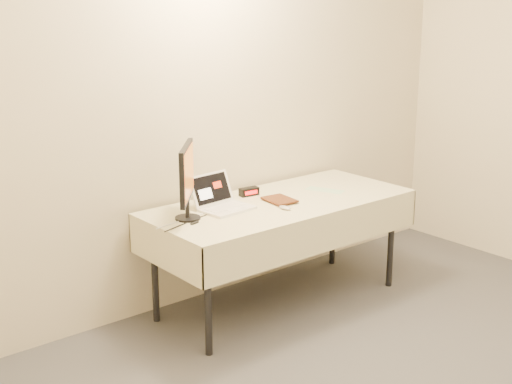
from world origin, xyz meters
TOP-DOWN VIEW (x-y plane):
  - back_wall at (0.00, 2.50)m, footprint 4.00×0.10m
  - table at (0.00, 2.05)m, footprint 1.86×0.81m
  - laptop at (-0.41, 2.17)m, footprint 0.35×0.34m
  - monitor at (-0.70, 2.11)m, footprint 0.32×0.36m
  - book at (-0.09, 2.05)m, footprint 0.17×0.04m
  - alarm_clock at (-0.08, 2.29)m, footprint 0.14×0.07m
  - clicker at (-0.10, 1.88)m, footprint 0.06×0.10m
  - paper_form at (0.43, 2.05)m, footprint 0.20×0.29m
  - usb_dongle at (-0.72, 2.01)m, footprint 0.06×0.03m

SIDE VIEW (x-z plane):
  - table at x=0.00m, z-range 0.31..1.05m
  - paper_form at x=0.43m, z-range 0.74..0.74m
  - usb_dongle at x=-0.72m, z-range 0.74..0.75m
  - clicker at x=-0.10m, z-range 0.74..0.76m
  - alarm_clock at x=-0.08m, z-range 0.74..0.79m
  - laptop at x=-0.41m, z-range 0.68..0.90m
  - book at x=-0.09m, z-range 0.74..0.96m
  - monitor at x=-0.70m, z-range 0.78..1.25m
  - back_wall at x=0.00m, z-range 0.00..2.70m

